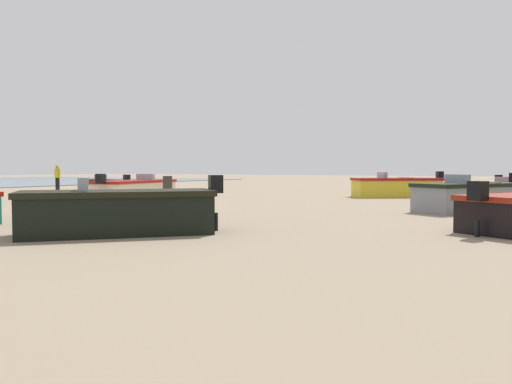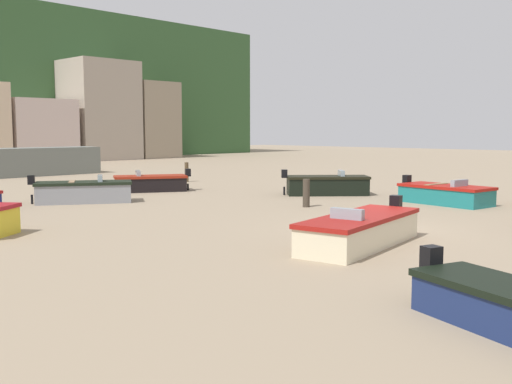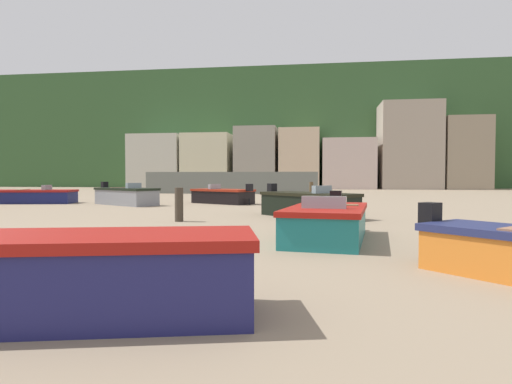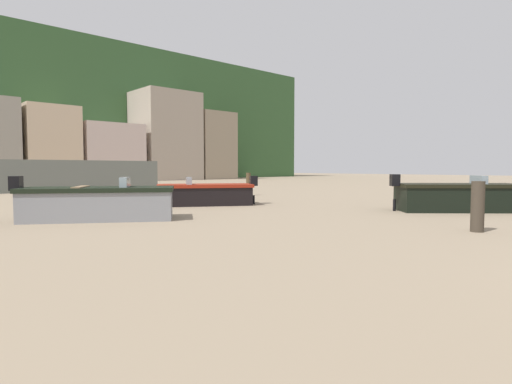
# 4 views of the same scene
# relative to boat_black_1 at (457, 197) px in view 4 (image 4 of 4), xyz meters

# --- Properties ---
(harbor_pier) EXTENTS (15.60, 2.40, 1.95)m
(harbor_pier) POSITION_rel_boat_black_1_xyz_m (-7.41, 22.53, 0.50)
(harbor_pier) COLOR slate
(harbor_pier) RESTS_ON ground
(townhouse_centre) EXTENTS (4.98, 6.29, 7.55)m
(townhouse_centre) POSITION_rel_boat_black_1_xyz_m (-1.93, 39.68, 3.30)
(townhouse_centre) COLOR beige
(townhouse_centre) RESTS_ON ground
(townhouse_centre_right) EXTENTS (6.46, 6.77, 6.23)m
(townhouse_centre_right) POSITION_rel_boat_black_1_xyz_m (4.18, 39.92, 2.64)
(townhouse_centre_right) COLOR beige
(townhouse_centre_right) RESTS_ON ground
(townhouse_right) EXTENTS (7.06, 6.24, 10.58)m
(townhouse_right) POSITION_rel_boat_black_1_xyz_m (11.53, 39.65, 4.81)
(townhouse_right) COLOR #A59686
(townhouse_right) RESTS_ON ground
(townhouse_far_right) EXTENTS (5.16, 6.43, 8.66)m
(townhouse_far_right) POSITION_rel_boat_black_1_xyz_m (17.90, 39.75, 3.85)
(townhouse_far_right) COLOR gray
(townhouse_far_right) RESTS_ON ground
(boat_black_1) EXTENTS (3.95, 3.86, 1.25)m
(boat_black_1) POSITION_rel_boat_black_1_xyz_m (0.00, 0.00, 0.00)
(boat_black_1) COLOR black
(boat_black_1) RESTS_ON ground
(boat_black_3) EXTENTS (3.96, 3.17, 1.14)m
(boat_black_3) POSITION_rel_boat_black_1_xyz_m (-5.02, 7.67, -0.05)
(boat_black_3) COLOR black
(boat_black_3) RESTS_ON ground
(boat_grey_8) EXTENTS (4.26, 3.46, 1.25)m
(boat_grey_8) POSITION_rel_boat_black_1_xyz_m (-9.96, 5.79, -0.00)
(boat_grey_8) COLOR gray
(boat_grey_8) RESTS_ON ground
(mooring_post_near_water) EXTENTS (0.24, 0.24, 1.21)m
(mooring_post_near_water) POSITION_rel_boat_black_1_xyz_m (-0.04, 10.79, 0.12)
(mooring_post_near_water) COLOR #4D3D27
(mooring_post_near_water) RESTS_ON ground
(mooring_post_mid_beach) EXTENTS (0.29, 0.29, 1.17)m
(mooring_post_mid_beach) POSITION_rel_boat_black_1_xyz_m (-4.36, -2.23, 0.10)
(mooring_post_mid_beach) COLOR #3E352A
(mooring_post_mid_beach) RESTS_ON ground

